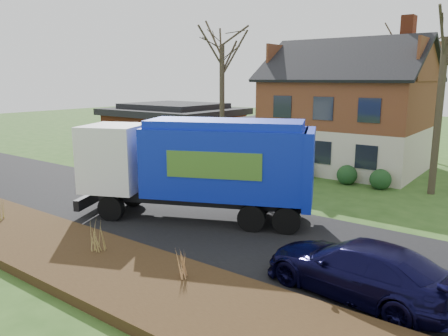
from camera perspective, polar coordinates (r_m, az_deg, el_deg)
The scene contains 12 objects.
ground at distance 18.64m, azimuth -6.64°, elevation -6.11°, with size 120.00×120.00×0.00m, color #294A18.
road at distance 18.64m, azimuth -6.64°, elevation -6.08°, with size 80.00×7.00×0.02m, color black.
mulch_verge at distance 15.41m, azimuth -20.46°, elevation -10.08°, with size 80.00×3.50×0.30m, color black.
main_house at distance 28.90m, azimuth 14.89°, elevation 8.02°, with size 12.95×8.95×9.26m.
ranch_house at distance 35.66m, azimuth -6.49°, elevation 5.38°, with size 9.80×8.20×3.70m.
garbage_truck at distance 17.51m, azimuth -3.07°, elevation 0.72°, with size 9.72×6.16×4.07m.
silver_sedan at distance 25.37m, azimuth -12.52°, elevation 0.36°, with size 1.73×4.96×1.63m, color #929599.
navy_wagon at distance 12.30m, azimuth 17.11°, elevation -12.45°, with size 2.09×5.14×1.49m, color black.
tree_front_west at distance 27.96m, azimuth -0.27°, elevation 18.11°, with size 3.60×3.60×10.69m.
tree_back at distance 36.79m, azimuth 22.63°, elevation 15.08°, with size 3.19×3.19×10.10m.
grass_clump_mid at distance 14.53m, azimuth -16.27°, elevation -8.47°, with size 0.34×0.28×0.96m.
grass_clump_east at distance 12.27m, azimuth -5.41°, elevation -12.19°, with size 0.33×0.27×0.83m.
Camera 1 is at (12.24, -12.87, 5.66)m, focal length 35.00 mm.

